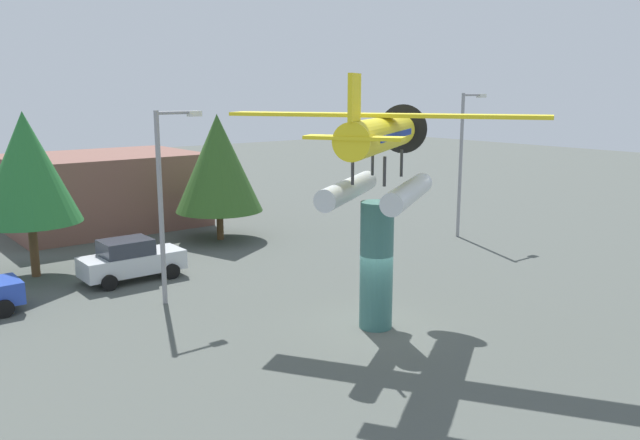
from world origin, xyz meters
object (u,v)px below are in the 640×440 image
car_mid_silver (131,259)px  tree_center_back (218,163)px  storefront_building (103,190)px  tree_east (27,168)px  display_pedestal (376,266)px  streetlight_primary (165,192)px  floatplane_monument (379,150)px  streetlight_secondary (463,154)px

car_mid_silver → tree_center_back: tree_center_back is taller
storefront_building → tree_east: tree_east is taller
display_pedestal → tree_center_back: size_ratio=0.64×
display_pedestal → tree_center_back: (2.51, 14.75, 1.96)m
streetlight_primary → tree_center_back: (6.74, 8.02, -0.09)m
floatplane_monument → car_mid_silver: floatplane_monument is taller
floatplane_monument → tree_center_back: floatplane_monument is taller
display_pedestal → tree_center_back: 15.09m
car_mid_silver → storefront_building: 12.07m
streetlight_secondary → storefront_building: streetlight_secondary is taller
display_pedestal → tree_east: (-7.23, 13.48, 2.52)m
streetlight_primary → streetlight_secondary: 17.42m
floatplane_monument → streetlight_primary: (-4.34, 6.65, -1.75)m
car_mid_silver → streetlight_primary: streetlight_primary is taller
streetlight_secondary → tree_center_back: size_ratio=1.16×
streetlight_primary → storefront_building: (3.15, 15.28, -2.07)m
display_pedestal → storefront_building: bearing=92.8°
streetlight_primary → tree_east: size_ratio=1.02×
streetlight_primary → display_pedestal: bearing=-57.8°
streetlight_primary → floatplane_monument: bearing=-56.9°
display_pedestal → floatplane_monument: floatplane_monument is taller
tree_east → streetlight_primary: bearing=-66.1°
streetlight_primary → streetlight_secondary: size_ratio=0.93×
display_pedestal → tree_east: size_ratio=0.61×
streetlight_primary → streetlight_secondary: streetlight_secondary is taller
storefront_building → tree_east: bearing=-125.8°
floatplane_monument → storefront_building: bearing=60.8°
display_pedestal → car_mid_silver: bearing=112.1°
tree_east → tree_center_back: size_ratio=1.05×
storefront_building → tree_east: 10.81m
display_pedestal → floatplane_monument: size_ratio=0.46×
floatplane_monument → tree_center_back: 14.99m
storefront_building → floatplane_monument: bearing=-86.9°
streetlight_secondary → tree_east: bearing=163.1°
streetlight_primary → storefront_building: bearing=78.3°
car_mid_silver → tree_center_back: size_ratio=0.63×
car_mid_silver → tree_east: size_ratio=0.60×
storefront_building → tree_center_back: bearing=-63.7°
car_mid_silver → tree_east: (-3.01, 3.06, 3.78)m
streetlight_secondary → streetlight_primary: bearing=-178.2°
car_mid_silver → streetlight_secondary: (17.40, -3.13, 3.60)m
storefront_building → car_mid_silver: bearing=-105.2°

